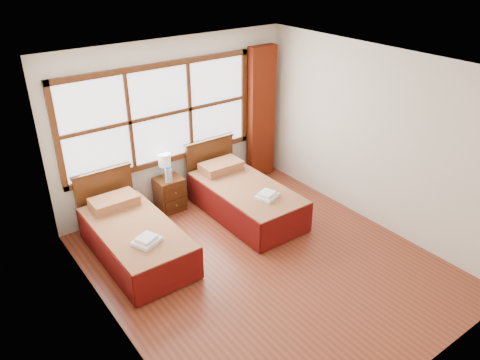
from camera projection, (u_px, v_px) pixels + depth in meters
floor at (265, 264)px, 6.20m from camera, size 4.50×4.50×0.00m
ceiling at (270, 68)px, 5.01m from camera, size 4.50×4.50×0.00m
wall_back at (175, 124)px, 7.21m from camera, size 4.00×0.00×4.00m
wall_left at (108, 231)px, 4.55m from camera, size 0.00×4.50×4.50m
wall_right at (376, 139)px, 6.66m from camera, size 0.00×4.50×4.50m
window at (160, 115)px, 6.96m from camera, size 3.16×0.06×1.56m
curtain at (261, 114)px, 8.02m from camera, size 0.50×0.16×2.30m
bed_left at (134, 238)px, 6.25m from camera, size 0.95×1.97×0.92m
bed_right at (244, 197)px, 7.21m from camera, size 0.98×2.00×0.95m
nightstand at (170, 194)px, 7.34m from camera, size 0.41×0.41×0.54m
towels_left at (147, 240)px, 5.76m from camera, size 0.38×0.36×0.09m
towels_right at (267, 195)px, 6.74m from camera, size 0.36×0.34×0.09m
lamp at (164, 161)px, 7.17m from camera, size 0.19×0.19×0.38m
bottle_near at (167, 175)px, 7.06m from camera, size 0.07×0.07×0.25m
bottle_far at (170, 175)px, 7.07m from camera, size 0.06×0.06×0.25m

